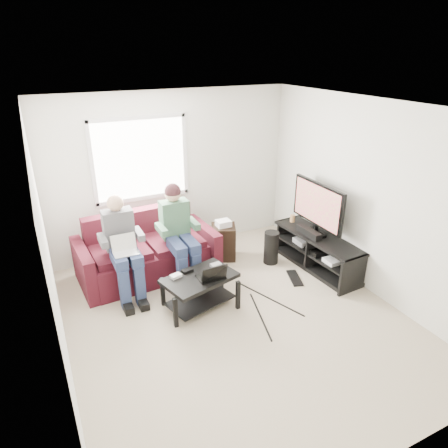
# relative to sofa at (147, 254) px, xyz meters

# --- Properties ---
(floor) EXTENTS (4.50, 4.50, 0.00)m
(floor) POSITION_rel_sofa_xyz_m (0.70, -1.56, -0.34)
(floor) COLOR tan
(floor) RESTS_ON ground
(ceiling) EXTENTS (4.50, 4.50, 0.00)m
(ceiling) POSITION_rel_sofa_xyz_m (0.70, -1.56, 2.26)
(ceiling) COLOR white
(ceiling) RESTS_ON wall_back
(wall_back) EXTENTS (4.50, 0.00, 4.50)m
(wall_back) POSITION_rel_sofa_xyz_m (0.70, 0.69, 0.96)
(wall_back) COLOR silver
(wall_back) RESTS_ON floor
(wall_front) EXTENTS (4.50, 0.00, 4.50)m
(wall_front) POSITION_rel_sofa_xyz_m (0.70, -3.81, 0.96)
(wall_front) COLOR silver
(wall_front) RESTS_ON floor
(wall_left) EXTENTS (0.00, 4.50, 4.50)m
(wall_left) POSITION_rel_sofa_xyz_m (-1.30, -1.56, 0.96)
(wall_left) COLOR silver
(wall_left) RESTS_ON floor
(wall_right) EXTENTS (0.00, 4.50, 4.50)m
(wall_right) POSITION_rel_sofa_xyz_m (2.70, -1.56, 0.96)
(wall_right) COLOR silver
(wall_right) RESTS_ON floor
(window) EXTENTS (1.48, 0.04, 1.28)m
(window) POSITION_rel_sofa_xyz_m (0.20, 0.67, 1.26)
(window) COLOR white
(window) RESTS_ON wall_back
(sofa) EXTENTS (2.03, 1.04, 0.93)m
(sofa) POSITION_rel_sofa_xyz_m (0.00, 0.00, 0.00)
(sofa) COLOR #42101C
(sofa) RESTS_ON floor
(person_left) EXTENTS (0.40, 0.71, 1.39)m
(person_left) POSITION_rel_sofa_xyz_m (-0.40, -0.36, 0.43)
(person_left) COLOR navy
(person_left) RESTS_ON sofa
(person_right) EXTENTS (0.40, 0.71, 1.43)m
(person_right) POSITION_rel_sofa_xyz_m (0.40, -0.34, 0.49)
(person_right) COLOR navy
(person_right) RESTS_ON sofa
(laptop_silver) EXTENTS (0.33, 0.23, 0.24)m
(laptop_silver) POSITION_rel_sofa_xyz_m (-0.40, -0.53, 0.42)
(laptop_silver) COLOR silver
(laptop_silver) RESTS_ON person_left
(coffee_table) EXTENTS (1.03, 0.78, 0.46)m
(coffee_table) POSITION_rel_sofa_xyz_m (0.39, -1.14, 0.00)
(coffee_table) COLOR black
(coffee_table) RESTS_ON floor
(laptop_black) EXTENTS (0.39, 0.32, 0.24)m
(laptop_black) POSITION_rel_sofa_xyz_m (0.51, -1.22, 0.24)
(laptop_black) COLOR black
(laptop_black) RESTS_ON coffee_table
(controller_a) EXTENTS (0.16, 0.12, 0.04)m
(controller_a) POSITION_rel_sofa_xyz_m (0.11, -1.02, 0.14)
(controller_a) COLOR silver
(controller_a) RESTS_ON coffee_table
(controller_b) EXTENTS (0.15, 0.11, 0.04)m
(controller_b) POSITION_rel_sofa_xyz_m (0.29, -0.96, 0.14)
(controller_b) COLOR black
(controller_b) RESTS_ON coffee_table
(controller_c) EXTENTS (0.15, 0.11, 0.04)m
(controller_c) POSITION_rel_sofa_xyz_m (0.69, -0.99, 0.14)
(controller_c) COLOR gray
(controller_c) RESTS_ON coffee_table
(tv_stand) EXTENTS (0.60, 1.64, 0.53)m
(tv_stand) POSITION_rel_sofa_xyz_m (2.43, -0.96, -0.10)
(tv_stand) COLOR black
(tv_stand) RESTS_ON floor
(tv) EXTENTS (0.12, 1.10, 0.81)m
(tv) POSITION_rel_sofa_xyz_m (2.43, -0.86, 0.66)
(tv) COLOR black
(tv) RESTS_ON tv_stand
(soundbar) EXTENTS (0.12, 0.50, 0.10)m
(soundbar) POSITION_rel_sofa_xyz_m (2.31, -0.86, 0.25)
(soundbar) COLOR black
(soundbar) RESTS_ON tv_stand
(drink_cup) EXTENTS (0.08, 0.08, 0.12)m
(drink_cup) POSITION_rel_sofa_xyz_m (2.38, -0.33, 0.26)
(drink_cup) COLOR #B3804D
(drink_cup) RESTS_ON tv_stand
(console_white) EXTENTS (0.30, 0.22, 0.06)m
(console_white) POSITION_rel_sofa_xyz_m (2.43, -1.36, -0.03)
(console_white) COLOR silver
(console_white) RESTS_ON tv_stand
(console_grey) EXTENTS (0.34, 0.26, 0.08)m
(console_grey) POSITION_rel_sofa_xyz_m (2.43, -0.66, -0.02)
(console_grey) COLOR gray
(console_grey) RESTS_ON tv_stand
(console_black) EXTENTS (0.38, 0.30, 0.07)m
(console_black) POSITION_rel_sofa_xyz_m (2.43, -1.01, -0.02)
(console_black) COLOR black
(console_black) RESTS_ON tv_stand
(subwoofer) EXTENTS (0.23, 0.23, 0.53)m
(subwoofer) POSITION_rel_sofa_xyz_m (1.86, -0.53, -0.07)
(subwoofer) COLOR black
(subwoofer) RESTS_ON floor
(keyboard_floor) EXTENTS (0.28, 0.46, 0.02)m
(keyboard_floor) POSITION_rel_sofa_xyz_m (1.92, -1.11, -0.33)
(keyboard_floor) COLOR black
(keyboard_floor) RESTS_ON floor
(end_table) EXTENTS (0.38, 0.38, 0.66)m
(end_table) POSITION_rel_sofa_xyz_m (1.26, -0.05, -0.04)
(end_table) COLOR black
(end_table) RESTS_ON floor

